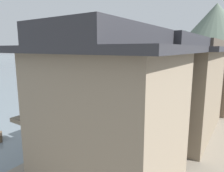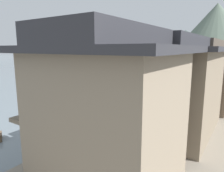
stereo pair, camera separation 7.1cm
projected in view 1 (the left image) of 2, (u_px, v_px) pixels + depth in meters
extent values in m
cube|color=#33281E|center=(168.00, 77.00, 43.84)|extent=(4.56, 1.91, 0.20)
cube|color=#33281E|center=(160.00, 75.00, 45.26)|extent=(0.54, 0.97, 0.18)
cube|color=#33281E|center=(177.00, 77.00, 42.35)|extent=(0.54, 0.97, 0.18)
cube|color=#33281E|center=(167.00, 77.00, 43.49)|extent=(3.88, 0.90, 0.08)
cube|color=#33281E|center=(169.00, 76.00, 44.14)|extent=(3.88, 0.90, 0.08)
ellipsoid|color=olive|center=(168.00, 76.00, 43.78)|extent=(1.44, 1.16, 0.50)
cube|color=brown|center=(128.00, 76.00, 45.12)|extent=(4.60, 2.45, 0.20)
cube|color=brown|center=(119.00, 75.00, 45.62)|extent=(0.65, 1.03, 0.18)
cube|color=brown|center=(138.00, 76.00, 44.55)|extent=(0.65, 1.03, 0.18)
cube|color=brown|center=(128.00, 76.00, 44.62)|extent=(3.81, 1.35, 0.08)
cube|color=brown|center=(129.00, 75.00, 45.56)|extent=(3.81, 1.35, 0.08)
cube|color=brown|center=(160.00, 70.00, 58.53)|extent=(1.83, 3.72, 0.26)
cube|color=brown|center=(160.00, 70.00, 56.94)|extent=(0.88, 0.56, 0.24)
cube|color=brown|center=(161.00, 68.00, 60.03)|extent=(0.88, 0.56, 0.24)
cube|color=brown|center=(162.00, 69.00, 58.37)|extent=(0.91, 3.02, 0.08)
cube|color=brown|center=(159.00, 69.00, 58.62)|extent=(0.91, 3.02, 0.08)
cube|color=#232326|center=(171.00, 87.00, 32.99)|extent=(1.37, 4.52, 0.22)
cube|color=#232326|center=(175.00, 83.00, 34.73)|extent=(0.97, 0.43, 0.20)
cube|color=#232326|center=(168.00, 87.00, 31.18)|extent=(0.97, 0.43, 0.20)
cube|color=#232326|center=(168.00, 85.00, 33.20)|extent=(0.36, 3.95, 0.08)
cube|color=#232326|center=(175.00, 86.00, 32.73)|extent=(0.36, 3.95, 0.08)
ellipsoid|color=olive|center=(172.00, 84.00, 32.93)|extent=(1.04, 1.39, 0.52)
cube|color=#232326|center=(196.00, 75.00, 46.74)|extent=(1.54, 3.90, 0.25)
cube|color=#232326|center=(197.00, 73.00, 48.25)|extent=(0.95, 0.49, 0.22)
cube|color=#232326|center=(196.00, 75.00, 45.15)|extent=(0.95, 0.49, 0.22)
cube|color=#232326|center=(194.00, 74.00, 46.91)|extent=(0.55, 3.27, 0.08)
cube|color=#232326|center=(198.00, 75.00, 46.52)|extent=(0.55, 3.27, 0.08)
ellipsoid|color=brown|center=(196.00, 74.00, 46.68)|extent=(1.08, 1.38, 0.50)
cube|color=gray|center=(110.00, 119.00, 8.15)|extent=(5.00, 4.53, 5.20)
cube|color=#6E6151|center=(60.00, 108.00, 9.71)|extent=(0.70, 4.53, 0.16)
cube|color=#2D2D33|center=(110.00, 49.00, 7.66)|extent=(5.90, 5.43, 0.24)
cube|color=#2D2D33|center=(110.00, 36.00, 7.58)|extent=(3.00, 5.43, 0.70)
cube|color=#7F705B|center=(171.00, 90.00, 13.80)|extent=(5.35, 7.22, 5.20)
cube|color=brown|center=(131.00, 86.00, 15.46)|extent=(0.70, 7.22, 0.16)
cube|color=#2D2D33|center=(173.00, 49.00, 13.32)|extent=(6.25, 8.12, 0.24)
cube|color=#2D2D33|center=(174.00, 42.00, 13.23)|extent=(3.21, 8.12, 0.70)
cube|color=#75604C|center=(198.00, 77.00, 20.15)|extent=(5.62, 7.41, 5.20)
cube|color=brown|center=(167.00, 75.00, 21.87)|extent=(0.70, 7.41, 0.16)
cube|color=#4C4238|center=(200.00, 49.00, 19.66)|extent=(6.52, 8.31, 0.24)
cube|color=#4C4238|center=(201.00, 44.00, 19.57)|extent=(3.37, 8.31, 0.70)
cylinder|color=#473828|center=(69.00, 137.00, 11.64)|extent=(0.20, 0.20, 0.89)
cylinder|color=#473828|center=(127.00, 109.00, 17.06)|extent=(0.20, 0.20, 0.76)
cylinder|color=#473828|center=(171.00, 88.00, 26.42)|extent=(0.20, 0.20, 0.78)
cone|color=#4C5B56|center=(184.00, 44.00, 128.11)|extent=(63.68, 63.68, 17.30)
cone|color=#5B6B5B|center=(215.00, 33.00, 91.22)|extent=(44.09, 44.09, 25.57)
cone|color=#5B6B5B|center=(220.00, 40.00, 124.81)|extent=(49.89, 49.89, 22.47)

